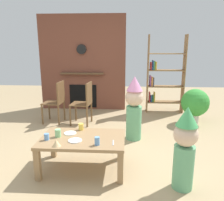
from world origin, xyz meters
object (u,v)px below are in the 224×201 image
at_px(paper_cup_near_left, 97,141).
at_px(paper_cup_center, 81,127).
at_px(paper_cup_near_right, 47,137).
at_px(child_in_pink, 134,107).
at_px(coffee_table, 83,142).
at_px(dining_chair_left, 57,100).
at_px(paper_cup_far_left, 58,133).
at_px(child_with_cone_hat, 185,147).
at_px(bookshelf, 162,77).
at_px(potted_plant_tall, 195,103).
at_px(dining_chair_middle, 85,101).
at_px(paper_plate_front, 75,140).
at_px(birthday_cake_slice, 56,143).
at_px(paper_plate_rear, 70,133).

bearing_deg(paper_cup_near_left, paper_cup_center, 120.68).
bearing_deg(paper_cup_near_right, child_in_pink, 45.21).
bearing_deg(child_in_pink, paper_cup_center, -11.35).
distance_m(coffee_table, paper_cup_near_left, 0.33).
relative_size(coffee_table, paper_cup_near_right, 12.98).
bearing_deg(dining_chair_left, coffee_table, 120.24).
bearing_deg(paper_cup_far_left, child_with_cone_hat, -13.04).
relative_size(paper_cup_near_left, child_in_pink, 0.09).
bearing_deg(child_in_pink, dining_chair_left, -82.72).
height_order(child_with_cone_hat, dining_chair_left, child_with_cone_hat).
height_order(bookshelf, potted_plant_tall, bookshelf).
bearing_deg(potted_plant_tall, child_in_pink, -145.10).
xyz_separation_m(coffee_table, paper_cup_near_right, (-0.45, -0.11, 0.11)).
bearing_deg(paper_cup_near_left, potted_plant_tall, 50.51).
height_order(paper_cup_near_right, dining_chair_middle, dining_chair_middle).
height_order(paper_plate_front, child_with_cone_hat, child_with_cone_hat).
bearing_deg(paper_cup_near_right, potted_plant_tall, 40.10).
distance_m(coffee_table, paper_cup_near_right, 0.47).
distance_m(bookshelf, birthday_cake_slice, 3.62).
relative_size(child_in_pink, dining_chair_middle, 1.26).
relative_size(child_with_cone_hat, dining_chair_left, 1.10).
bearing_deg(coffee_table, paper_plate_front, -123.22).
bearing_deg(paper_plate_rear, paper_cup_center, 51.40).
relative_size(paper_cup_near_right, child_in_pink, 0.08).
bearing_deg(bookshelf, paper_cup_near_right, -122.77).
height_order(paper_plate_rear, child_with_cone_hat, child_with_cone_hat).
bearing_deg(potted_plant_tall, paper_cup_far_left, -140.08).
xyz_separation_m(birthday_cake_slice, child_with_cone_hat, (1.51, -0.08, 0.03)).
bearing_deg(paper_cup_near_right, child_with_cone_hat, -8.52).
bearing_deg(paper_cup_near_right, paper_cup_center, 46.01).
height_order(birthday_cake_slice, dining_chair_left, dining_chair_left).
relative_size(paper_cup_center, dining_chair_middle, 0.10).
distance_m(coffee_table, dining_chair_middle, 1.83).
xyz_separation_m(paper_cup_near_right, dining_chair_middle, (0.16, 1.90, 0.02)).
bearing_deg(dining_chair_middle, paper_cup_near_left, 110.17).
distance_m(dining_chair_left, dining_chair_middle, 0.63).
bearing_deg(child_with_cone_hat, coffee_table, 0.00).
distance_m(child_in_pink, potted_plant_tall, 1.63).
relative_size(paper_plate_front, child_in_pink, 0.16).
bearing_deg(dining_chair_middle, child_in_pink, 149.79).
bearing_deg(dining_chair_left, paper_cup_center, 122.01).
bearing_deg(paper_cup_center, child_in_pink, 44.82).
bearing_deg(paper_plate_front, child_with_cone_hat, -10.47).
xyz_separation_m(dining_chair_middle, potted_plant_tall, (2.33, 0.19, -0.07)).
bearing_deg(paper_cup_center, paper_plate_front, -90.15).
height_order(coffee_table, paper_plate_front, paper_plate_front).
xyz_separation_m(paper_plate_front, dining_chair_middle, (-0.21, 1.91, 0.05)).
relative_size(paper_cup_center, potted_plant_tall, 0.13).
xyz_separation_m(coffee_table, paper_plate_rear, (-0.20, 0.13, 0.07)).
relative_size(paper_plate_rear, dining_chair_left, 0.19).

